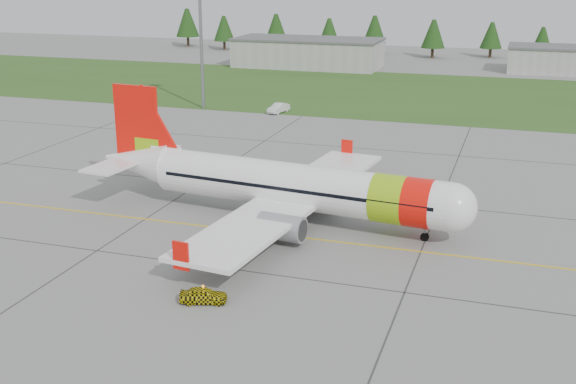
% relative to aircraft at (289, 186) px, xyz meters
% --- Properties ---
extents(ground, '(320.00, 320.00, 0.00)m').
position_rel_aircraft_xyz_m(ground, '(2.48, -11.95, -3.22)').
color(ground, gray).
rests_on(ground, ground).
extents(aircraft, '(36.85, 34.17, 11.17)m').
position_rel_aircraft_xyz_m(aircraft, '(0.00, 0.00, 0.00)').
color(aircraft, white).
rests_on(aircraft, ground).
extents(follow_me_car, '(1.46, 1.59, 3.28)m').
position_rel_aircraft_xyz_m(follow_me_car, '(-0.39, -17.81, -1.58)').
color(follow_me_car, yellow).
rests_on(follow_me_car, ground).
extents(service_van, '(1.88, 1.82, 4.51)m').
position_rel_aircraft_xyz_m(service_van, '(-16.90, 46.37, -0.97)').
color(service_van, silver).
rests_on(service_van, ground).
extents(grass_strip, '(320.00, 50.00, 0.03)m').
position_rel_aircraft_xyz_m(grass_strip, '(2.48, 70.05, -3.21)').
color(grass_strip, '#30561E').
rests_on(grass_strip, ground).
extents(taxi_guideline, '(120.00, 0.25, 0.02)m').
position_rel_aircraft_xyz_m(taxi_guideline, '(2.48, -3.95, -3.21)').
color(taxi_guideline, gold).
rests_on(taxi_guideline, ground).
extents(hangar_west, '(32.00, 14.00, 6.00)m').
position_rel_aircraft_xyz_m(hangar_west, '(-27.52, 98.05, -0.22)').
color(hangar_west, '#A8A8A3').
rests_on(hangar_west, ground).
extents(hangar_east, '(24.00, 12.00, 5.20)m').
position_rel_aircraft_xyz_m(hangar_east, '(27.48, 106.05, -0.62)').
color(hangar_east, '#A8A8A3').
rests_on(hangar_east, ground).
extents(floodlight_mast, '(0.50, 0.50, 20.00)m').
position_rel_aircraft_xyz_m(floodlight_mast, '(-29.52, 46.05, 6.78)').
color(floodlight_mast, slate).
rests_on(floodlight_mast, ground).
extents(treeline, '(160.00, 8.00, 10.00)m').
position_rel_aircraft_xyz_m(treeline, '(2.48, 126.05, 1.78)').
color(treeline, '#1C3F14').
rests_on(treeline, ground).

